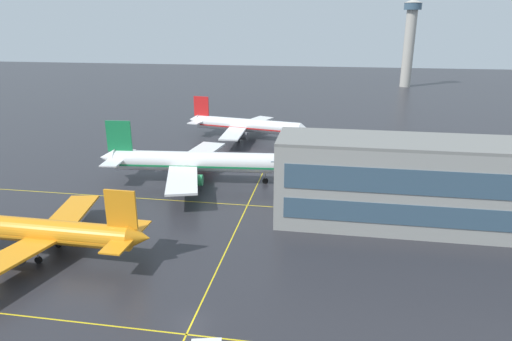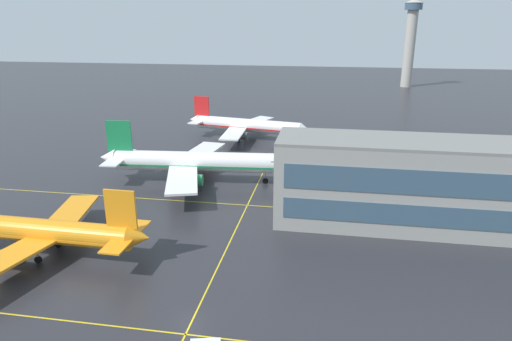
{
  "view_description": "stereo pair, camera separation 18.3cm",
  "coord_description": "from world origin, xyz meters",
  "px_view_note": "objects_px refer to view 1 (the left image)",
  "views": [
    {
      "loc": [
        14.05,
        -40.56,
        32.17
      ],
      "look_at": [
        0.18,
        42.63,
        3.97
      ],
      "focal_mm": 31.54,
      "sensor_mm": 36.0,
      "label": 1
    },
    {
      "loc": [
        14.23,
        -40.53,
        32.17
      ],
      "look_at": [
        0.18,
        42.63,
        3.97
      ],
      "focal_mm": 31.54,
      "sensor_mm": 36.0,
      "label": 2
    }
  ],
  "objects_px": {
    "control_tower": "(410,37)",
    "airliner_second_row": "(195,162)",
    "airliner_third_row": "(246,125)",
    "airliner_front_gate": "(37,231)"
  },
  "relations": [
    {
      "from": "control_tower",
      "to": "airliner_second_row",
      "type": "bearing_deg",
      "value": -112.39
    },
    {
      "from": "airliner_third_row",
      "to": "airliner_front_gate",
      "type": "bearing_deg",
      "value": -103.47
    },
    {
      "from": "airliner_front_gate",
      "to": "airliner_third_row",
      "type": "bearing_deg",
      "value": 76.53
    },
    {
      "from": "airliner_second_row",
      "to": "airliner_third_row",
      "type": "bearing_deg",
      "value": 84.26
    },
    {
      "from": "airliner_front_gate",
      "to": "control_tower",
      "type": "height_order",
      "value": "control_tower"
    },
    {
      "from": "airliner_second_row",
      "to": "control_tower",
      "type": "height_order",
      "value": "control_tower"
    },
    {
      "from": "airliner_front_gate",
      "to": "airliner_third_row",
      "type": "distance_m",
      "value": 72.81
    },
    {
      "from": "airliner_second_row",
      "to": "airliner_third_row",
      "type": "xyz_separation_m",
      "value": [
        3.75,
        37.31,
        -0.48
      ]
    },
    {
      "from": "airliner_second_row",
      "to": "control_tower",
      "type": "relative_size",
      "value": 0.98
    },
    {
      "from": "airliner_second_row",
      "to": "airliner_third_row",
      "type": "relative_size",
      "value": 1.13
    }
  ]
}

